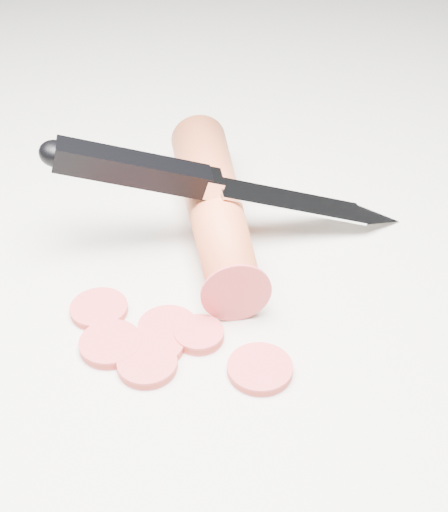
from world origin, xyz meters
TOP-DOWN VIEW (x-y plane):
  - ground at (0.00, 0.00)m, footprint 2.40×2.40m
  - carrot at (0.08, 0.03)m, footprint 0.10×0.19m
  - carrot_slice_0 at (0.00, -0.05)m, footprint 0.04×0.04m
  - carrot_slice_1 at (0.02, -0.06)m, footprint 0.03×0.03m
  - carrot_slice_2 at (-0.03, -0.01)m, footprint 0.04×0.04m
  - carrot_slice_3 at (-0.01, -0.06)m, footprint 0.03×0.03m
  - carrot_slice_4 at (0.03, -0.10)m, footprint 0.04×0.04m
  - carrot_slice_5 at (-0.03, -0.04)m, footprint 0.04×0.04m
  - carrot_slice_6 at (-0.02, -0.07)m, footprint 0.04×0.04m
  - kitchen_knife at (0.09, 0.02)m, footprint 0.25×0.12m

SIDE VIEW (x-z plane):
  - ground at x=0.00m, z-range 0.00..0.00m
  - carrot_slice_2 at x=-0.03m, z-range 0.00..0.01m
  - carrot_slice_0 at x=0.00m, z-range 0.00..0.01m
  - carrot_slice_4 at x=0.03m, z-range 0.00..0.01m
  - carrot_slice_3 at x=-0.01m, z-range 0.00..0.01m
  - carrot_slice_6 at x=-0.02m, z-range 0.00..0.01m
  - carrot_slice_5 at x=-0.03m, z-range 0.00..0.01m
  - carrot_slice_1 at x=0.02m, z-range 0.00..0.01m
  - carrot at x=0.08m, z-range 0.00..0.04m
  - kitchen_knife at x=0.09m, z-range 0.00..0.09m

